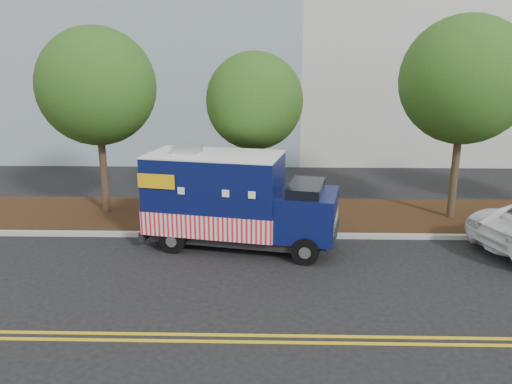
{
  "coord_description": "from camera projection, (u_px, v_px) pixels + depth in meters",
  "views": [
    {
      "loc": [
        0.35,
        -13.65,
        5.58
      ],
      "look_at": [
        -0.01,
        0.6,
        1.73
      ],
      "focal_mm": 35.0,
      "sensor_mm": 36.0,
      "label": 1
    }
  ],
  "objects": [
    {
      "name": "tree_c",
      "position": [
        464.0,
        80.0,
        16.36
      ],
      "size": [
        4.21,
        4.21,
        6.97
      ],
      "color": "#38281C",
      "rests_on": "ground"
    },
    {
      "name": "curb",
      "position": [
        257.0,
        235.0,
        15.97
      ],
      "size": [
        120.0,
        0.18,
        0.15
      ],
      "primitive_type": "cube",
      "color": "#9E9E99",
      "rests_on": "ground"
    },
    {
      "name": "ground",
      "position": [
        256.0,
        254.0,
        14.64
      ],
      "size": [
        120.0,
        120.0,
        0.0
      ],
      "primitive_type": "plane",
      "color": "black",
      "rests_on": "ground"
    },
    {
      "name": "sign_post",
      "position": [
        185.0,
        196.0,
        16.25
      ],
      "size": [
        0.06,
        0.06,
        2.4
      ],
      "primitive_type": "cube",
      "color": "#473828",
      "rests_on": "ground"
    },
    {
      "name": "food_truck",
      "position": [
        231.0,
        202.0,
        14.97
      ],
      "size": [
        6.05,
        3.18,
        3.03
      ],
      "rotation": [
        0.0,
        0.0,
        -0.2
      ],
      "color": "black",
      "rests_on": "ground"
    },
    {
      "name": "centerline_far",
      "position": [
        250.0,
        342.0,
        10.1
      ],
      "size": [
        120.0,
        0.1,
        0.01
      ],
      "primitive_type": "cube",
      "color": "gold",
      "rests_on": "ground"
    },
    {
      "name": "tree_b",
      "position": [
        255.0,
        101.0,
        16.95
      ],
      "size": [
        3.32,
        3.32,
        5.81
      ],
      "color": "#38281C",
      "rests_on": "ground"
    },
    {
      "name": "mulch_strip",
      "position": [
        258.0,
        215.0,
        18.0
      ],
      "size": [
        120.0,
        4.0,
        0.15
      ],
      "primitive_type": "cube",
      "color": "black",
      "rests_on": "ground"
    },
    {
      "name": "tree_a",
      "position": [
        97.0,
        87.0,
        17.09
      ],
      "size": [
        4.05,
        4.05,
        6.64
      ],
      "color": "#38281C",
      "rests_on": "ground"
    },
    {
      "name": "centerline_near",
      "position": [
        250.0,
        335.0,
        10.34
      ],
      "size": [
        120.0,
        0.1,
        0.01
      ],
      "primitive_type": "cube",
      "color": "gold",
      "rests_on": "ground"
    }
  ]
}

